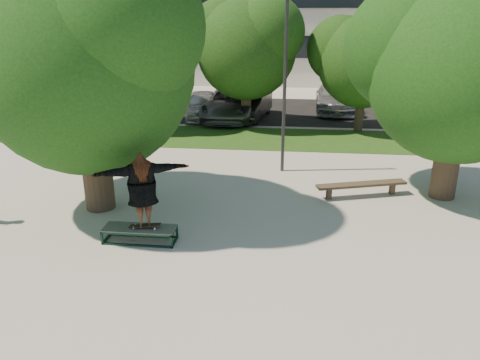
# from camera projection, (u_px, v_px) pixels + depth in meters

# --- Properties ---
(ground) EXTENTS (120.00, 120.00, 0.00)m
(ground) POSITION_uv_depth(u_px,v_px,m) (239.00, 229.00, 12.37)
(ground) COLOR #ABA59D
(ground) RESTS_ON ground
(grass_strip) EXTENTS (30.00, 4.00, 0.02)m
(grass_strip) POSITION_uv_depth(u_px,v_px,m) (285.00, 139.00, 21.15)
(grass_strip) COLOR #184614
(grass_strip) RESTS_ON ground
(asphalt_strip) EXTENTS (40.00, 8.00, 0.01)m
(asphalt_strip) POSITION_uv_depth(u_px,v_px,m) (270.00, 110.00, 27.34)
(asphalt_strip) COLOR black
(asphalt_strip) RESTS_ON ground
(tree_left) EXTENTS (6.96, 5.95, 7.12)m
(tree_left) POSITION_uv_depth(u_px,v_px,m) (82.00, 52.00, 12.34)
(tree_left) COLOR #38281E
(tree_left) RESTS_ON ground
(tree_right) EXTENTS (6.24, 5.33, 6.51)m
(tree_right) POSITION_uv_depth(u_px,v_px,m) (458.00, 61.00, 13.26)
(tree_right) COLOR #38281E
(tree_right) RESTS_ON ground
(bg_tree_left) EXTENTS (5.28, 4.51, 5.77)m
(bg_tree_left) POSITION_uv_depth(u_px,v_px,m) (128.00, 50.00, 22.14)
(bg_tree_left) COLOR #38281E
(bg_tree_left) RESTS_ON ground
(bg_tree_mid) EXTENTS (5.76, 4.92, 6.24)m
(bg_tree_mid) POSITION_uv_depth(u_px,v_px,m) (245.00, 43.00, 22.42)
(bg_tree_mid) COLOR #38281E
(bg_tree_mid) RESTS_ON ground
(bg_tree_right) EXTENTS (5.04, 4.31, 5.43)m
(bg_tree_right) POSITION_uv_depth(u_px,v_px,m) (362.00, 56.00, 21.55)
(bg_tree_right) COLOR #38281E
(bg_tree_right) RESTS_ON ground
(lamppost) EXTENTS (0.25, 0.15, 6.11)m
(lamppost) POSITION_uv_depth(u_px,v_px,m) (285.00, 83.00, 15.88)
(lamppost) COLOR #2D2D30
(lamppost) RESTS_ON ground
(grind_box) EXTENTS (1.80, 0.60, 0.38)m
(grind_box) POSITION_uv_depth(u_px,v_px,m) (140.00, 234.00, 11.66)
(grind_box) COLOR black
(grind_box) RESTS_ON ground
(skater_rig) EXTENTS (2.35, 1.52, 1.95)m
(skater_rig) POSITION_uv_depth(u_px,v_px,m) (142.00, 190.00, 11.24)
(skater_rig) COLOR white
(skater_rig) RESTS_ON grind_box
(bench) EXTENTS (2.85, 1.23, 0.44)m
(bench) POSITION_uv_depth(u_px,v_px,m) (361.00, 185.00, 14.45)
(bench) COLOR #453929
(bench) RESTS_ON ground
(car_silver_a) EXTENTS (2.34, 4.49, 1.46)m
(car_silver_a) POSITION_uv_depth(u_px,v_px,m) (203.00, 105.00, 25.11)
(car_silver_a) COLOR #B8B8BD
(car_silver_a) RESTS_ON asphalt_strip
(car_dark) EXTENTS (2.22, 4.73, 1.50)m
(car_dark) POSITION_uv_depth(u_px,v_px,m) (250.00, 105.00, 25.00)
(car_dark) COLOR black
(car_dark) RESTS_ON asphalt_strip
(car_grey) EXTENTS (2.69, 5.73, 1.58)m
(car_grey) POSITION_uv_depth(u_px,v_px,m) (230.00, 104.00, 24.94)
(car_grey) COLOR slate
(car_grey) RESTS_ON asphalt_strip
(car_silver_b) EXTENTS (2.49, 5.69, 1.63)m
(car_silver_b) POSITION_uv_depth(u_px,v_px,m) (336.00, 97.00, 27.01)
(car_silver_b) COLOR #A1A1A5
(car_silver_b) RESTS_ON asphalt_strip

